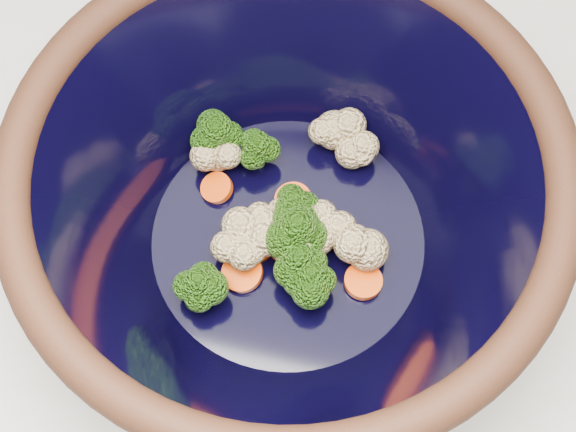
% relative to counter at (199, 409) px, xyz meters
% --- Properties ---
extents(counter, '(1.20, 1.20, 0.90)m').
position_rel_counter_xyz_m(counter, '(0.00, 0.00, 0.00)').
color(counter, silver).
rests_on(counter, ground).
extents(mixing_bowl, '(0.47, 0.47, 0.16)m').
position_rel_counter_xyz_m(mixing_bowl, '(0.11, 0.06, 0.54)').
color(mixing_bowl, black).
rests_on(mixing_bowl, counter).
extents(vegetable_pile, '(0.17, 0.19, 0.06)m').
position_rel_counter_xyz_m(vegetable_pile, '(0.10, 0.07, 0.51)').
color(vegetable_pile, '#608442').
rests_on(vegetable_pile, mixing_bowl).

